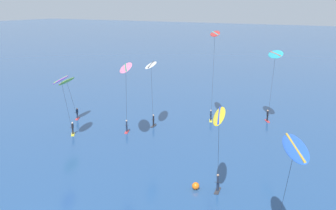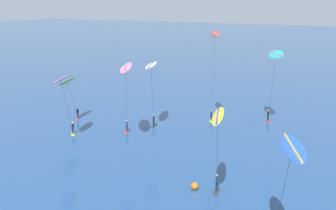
{
  "view_description": "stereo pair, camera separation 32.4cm",
  "coord_description": "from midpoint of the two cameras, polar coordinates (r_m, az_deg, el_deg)",
  "views": [
    {
      "loc": [
        23.28,
        -19.89,
        17.11
      ],
      "look_at": [
        -2.38,
        24.22,
        4.51
      ],
      "focal_mm": 45.0,
      "sensor_mm": 36.0,
      "label": 1
    },
    {
      "loc": [
        23.56,
        -19.73,
        17.11
      ],
      "look_at": [
        -2.38,
        24.22,
        4.51
      ],
      "focal_mm": 45.0,
      "sensor_mm": 36.0,
      "label": 2
    }
  ],
  "objects": [
    {
      "name": "kitesurfer_white",
      "position": [
        55.53,
        -2.46,
        4.84
      ],
      "size": [
        3.89,
        6.11,
        9.3
      ],
      "color": "#2D2D33",
      "rests_on": "ground"
    },
    {
      "name": "kitesurfer_pink",
      "position": [
        50.23,
        -5.91,
        4.51
      ],
      "size": [
        6.04,
        7.79,
        10.05
      ],
      "color": "red",
      "rests_on": "ground"
    },
    {
      "name": "kitesurfer_blue",
      "position": [
        28.26,
        16.28,
        -6.54
      ],
      "size": [
        4.09,
        6.89,
        8.48
      ],
      "color": "red",
      "rests_on": "ground"
    },
    {
      "name": "kitesurfer_lime",
      "position": [
        60.98,
        -13.56,
        2.69
      ],
      "size": [
        2.63,
        5.84,
        6.7
      ],
      "color": "red",
      "rests_on": "ground"
    },
    {
      "name": "kitesurfer_red",
      "position": [
        58.1,
        6.17,
        8.64
      ],
      "size": [
        4.13,
        5.77,
        13.29
      ],
      "color": "yellow",
      "rests_on": "ground"
    },
    {
      "name": "kitesurfer_yellow",
      "position": [
        35.39,
        6.67,
        -2.35
      ],
      "size": [
        3.13,
        5.86,
        8.32
      ],
      "color": "#2D2D33",
      "rests_on": "ground"
    },
    {
      "name": "kitesurfer_purple",
      "position": [
        52.55,
        -14.33,
        2.71
      ],
      "size": [
        3.71,
        6.16,
        8.38
      ],
      "color": "yellow",
      "rests_on": "ground"
    },
    {
      "name": "marker_buoy",
      "position": [
        40.07,
        3.53,
        -10.89
      ],
      "size": [
        0.7,
        0.7,
        0.7
      ],
      "primitive_type": "sphere",
      "color": "orange",
      "rests_on": "ground"
    },
    {
      "name": "kitesurfer_cyan",
      "position": [
        59.61,
        14.13,
        6.09
      ],
      "size": [
        4.09,
        5.3,
        10.67
      ],
      "color": "red",
      "rests_on": "ground"
    }
  ]
}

